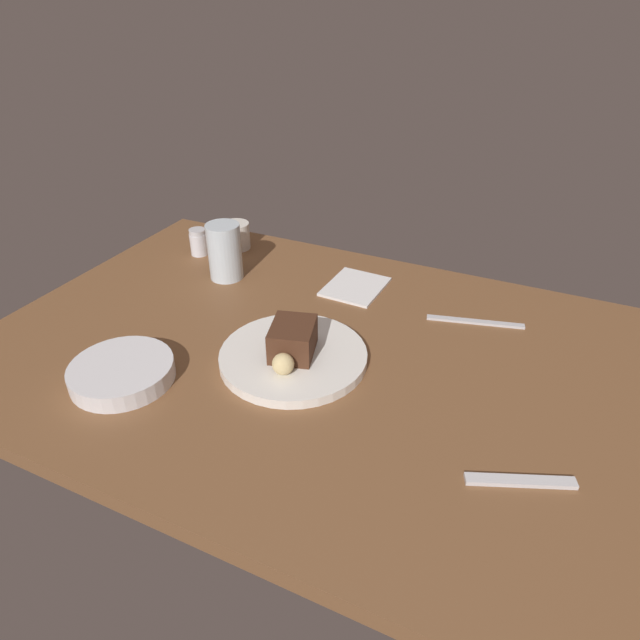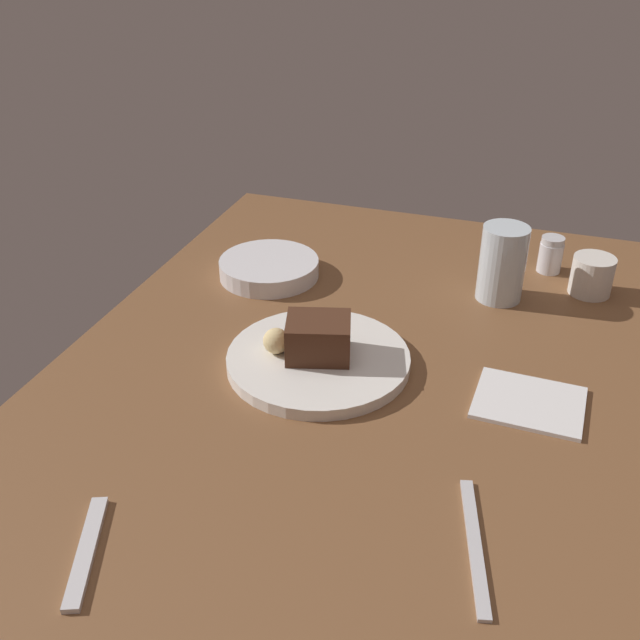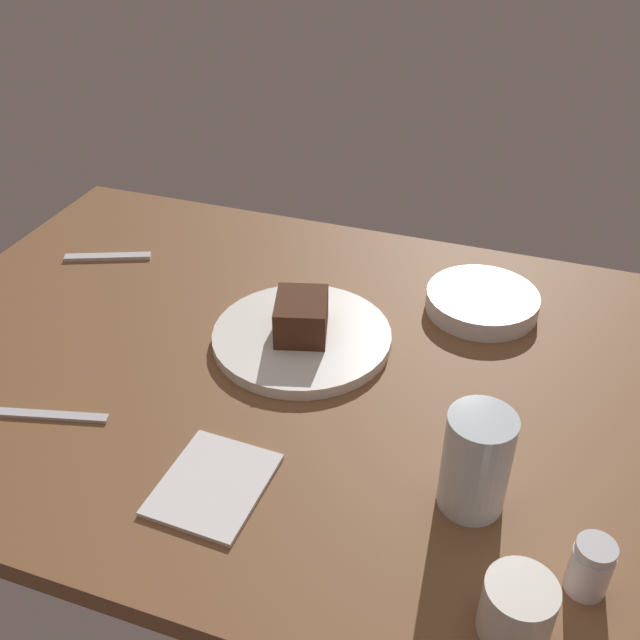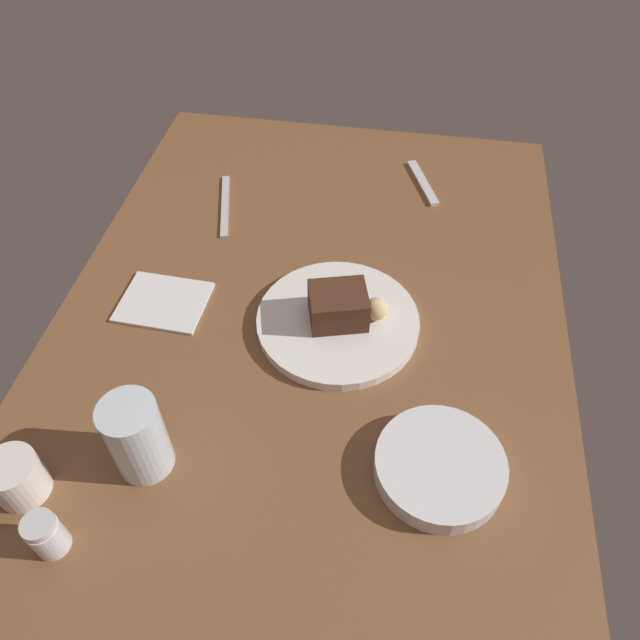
% 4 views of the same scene
% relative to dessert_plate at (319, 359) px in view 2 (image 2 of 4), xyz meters
% --- Properties ---
extents(dining_table, '(1.20, 0.84, 0.03)m').
position_rel_dessert_plate_xyz_m(dining_table, '(-0.00, -0.05, -0.02)').
color(dining_table, brown).
rests_on(dining_table, ground).
extents(dessert_plate, '(0.27, 0.27, 0.02)m').
position_rel_dessert_plate_xyz_m(dessert_plate, '(0.00, 0.00, 0.00)').
color(dessert_plate, white).
rests_on(dessert_plate, dining_table).
extents(chocolate_cake_slice, '(0.10, 0.11, 0.06)m').
position_rel_dessert_plate_xyz_m(chocolate_cake_slice, '(0.00, -0.00, 0.04)').
color(chocolate_cake_slice, '#472819').
rests_on(chocolate_cake_slice, dessert_plate).
extents(bread_roll, '(0.04, 0.04, 0.04)m').
position_rel_dessert_plate_xyz_m(bread_roll, '(-0.01, 0.06, 0.03)').
color(bread_roll, '#DBC184').
rests_on(bread_roll, dessert_plate).
extents(salt_shaker, '(0.04, 0.04, 0.07)m').
position_rel_dessert_plate_xyz_m(salt_shaker, '(0.41, -0.30, 0.02)').
color(salt_shaker, silver).
rests_on(salt_shaker, dining_table).
extents(water_glass, '(0.08, 0.08, 0.13)m').
position_rel_dessert_plate_xyz_m(water_glass, '(0.29, -0.22, 0.06)').
color(water_glass, silver).
rests_on(water_glass, dining_table).
extents(side_bowl, '(0.18, 0.18, 0.03)m').
position_rel_dessert_plate_xyz_m(side_bowl, '(0.24, 0.17, 0.01)').
color(side_bowl, silver).
rests_on(side_bowl, dining_table).
extents(coffee_cup, '(0.07, 0.07, 0.07)m').
position_rel_dessert_plate_xyz_m(coffee_cup, '(0.35, -0.37, 0.02)').
color(coffee_cup, silver).
rests_on(coffee_cup, dining_table).
extents(dessert_spoon, '(0.15, 0.07, 0.01)m').
position_rel_dessert_plate_xyz_m(dessert_spoon, '(-0.41, 0.12, -0.01)').
color(dessert_spoon, silver).
rests_on(dessert_spoon, dining_table).
extents(butter_knife, '(0.19, 0.06, 0.01)m').
position_rel_dessert_plate_xyz_m(butter_knife, '(-0.27, -0.27, -0.01)').
color(butter_knife, silver).
rests_on(butter_knife, dining_table).
extents(folded_napkin, '(0.12, 0.15, 0.01)m').
position_rel_dessert_plate_xyz_m(folded_napkin, '(-0.01, -0.30, -0.01)').
color(folded_napkin, white).
rests_on(folded_napkin, dining_table).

